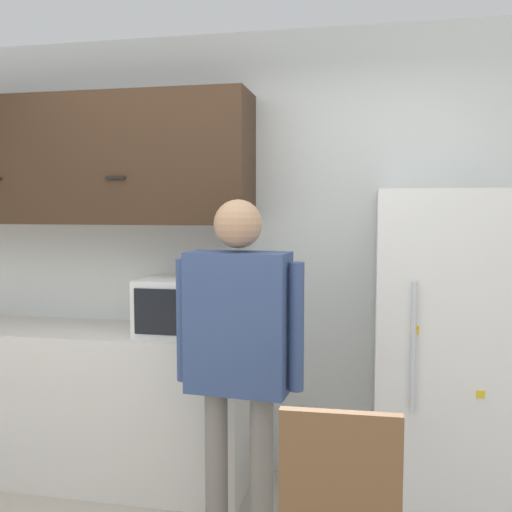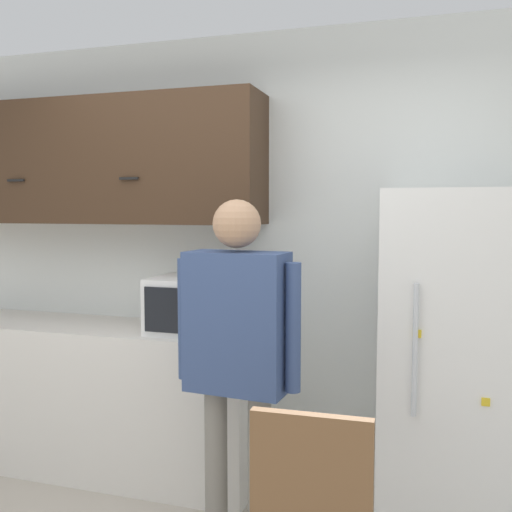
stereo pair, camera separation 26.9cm
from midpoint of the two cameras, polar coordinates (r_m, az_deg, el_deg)
name	(u,v)px [view 2 (the right image)]	position (r m, az deg, el deg)	size (l,w,h in m)	color
back_wall	(263,257)	(3.52, 2.87, -0.14)	(6.00, 0.06, 2.70)	silver
counter	(87,396)	(3.84, -14.63, -13.39)	(2.25, 0.56, 0.93)	silver
upper_cabinets	(89,163)	(3.74, -14.37, 9.04)	(2.25, 0.40, 0.76)	#3D2819
microwave	(195,305)	(3.33, -3.86, -4.95)	(0.50, 0.40, 0.32)	white
person	(237,340)	(2.69, 0.98, -8.39)	(0.62, 0.26, 1.69)	gray
refrigerator	(459,364)	(3.14, 22.06, -9.97)	(0.76, 0.71, 1.75)	white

